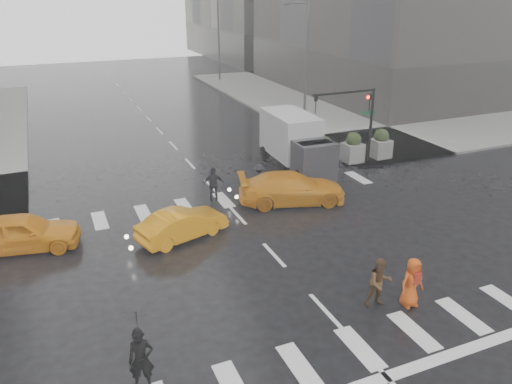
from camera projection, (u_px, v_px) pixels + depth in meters
name	position (u px, v px, depth m)	size (l,w,h in m)	color
ground	(274.00, 255.00, 19.87)	(120.00, 120.00, 0.00)	black
sidewalk_ne	(396.00, 113.00, 41.78)	(35.00, 35.00, 0.15)	gray
road_markings	(274.00, 255.00, 19.87)	(18.00, 48.00, 0.01)	silver
traffic_signal_pole	(358.00, 112.00, 28.71)	(4.45, 0.42, 4.50)	black
street_lamp_near	(305.00, 58.00, 37.21)	(2.15, 0.22, 9.00)	#59595B
street_lamp_far	(217.00, 35.00, 54.21)	(2.15, 0.22, 9.00)	#59595B
planter_west	(324.00, 152.00, 29.00)	(1.10, 1.10, 1.80)	gray
planter_mid	(353.00, 148.00, 29.73)	(1.10, 1.10, 1.80)	gray
planter_east	(381.00, 144.00, 30.45)	(1.10, 1.10, 1.80)	gray
pedestrian_black	(139.00, 339.00, 12.75)	(1.11, 1.12, 2.43)	black
pedestrian_brown	(380.00, 283.00, 16.42)	(0.86, 0.67, 1.76)	#4B311B
pedestrian_orange	(412.00, 282.00, 16.44)	(0.86, 0.56, 1.75)	#D3470E
pedestrian_far_a	(214.00, 184.00, 24.61)	(1.02, 0.62, 1.75)	black
pedestrian_far_b	(259.00, 178.00, 25.64)	(0.98, 0.54, 1.52)	black
taxi_front	(22.00, 232.00, 20.03)	(1.80, 4.47, 1.52)	orange
taxi_mid	(182.00, 224.00, 20.98)	(1.37, 3.92, 1.29)	orange
taxi_rear	(292.00, 188.00, 24.42)	(2.13, 4.62, 1.52)	orange
box_truck	(296.00, 141.00, 28.61)	(2.20, 5.87, 3.12)	silver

